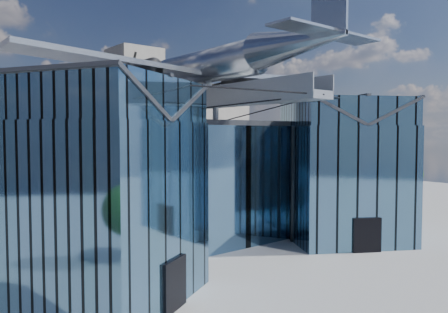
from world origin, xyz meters
TOP-DOWN VIEW (x-y plane):
  - ground_plane at (0.00, 0.00)m, footprint 120.00×120.00m
  - museum at (0.00, 5.82)m, footprint 32.88×24.50m
  - bg_towers at (1.45, 50.49)m, footprint 77.00×24.50m
  - tree_plaza_e at (28.71, 3.46)m, footprint 5.15×5.15m
  - tree_side_e at (26.64, 10.44)m, footprint 3.97×3.97m

SIDE VIEW (x-z plane):
  - ground_plane at x=0.00m, z-range 0.00..0.00m
  - tree_side_e at x=26.64m, z-range 0.85..5.68m
  - tree_plaza_e at x=28.71m, z-range 1.08..7.19m
  - museum at x=0.00m, z-range -3.26..14.34m
  - bg_towers at x=1.45m, z-range -2.99..23.01m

